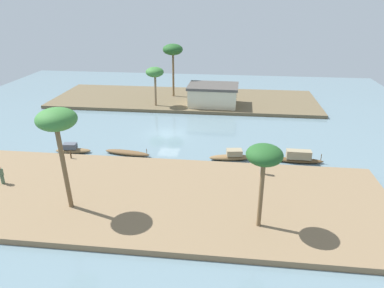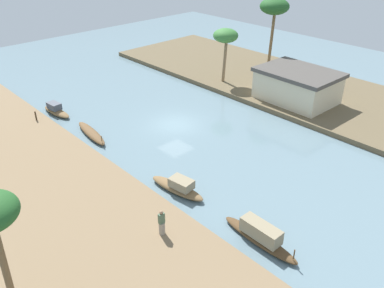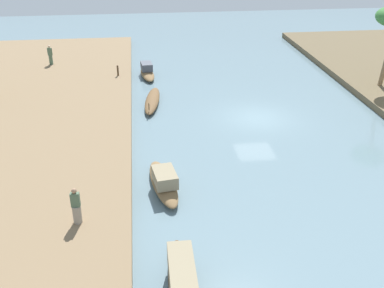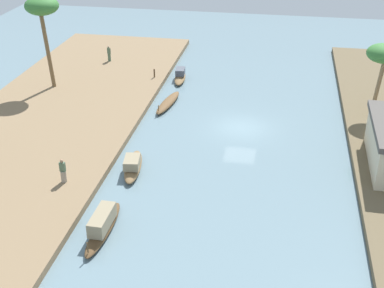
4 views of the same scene
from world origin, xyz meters
name	(u,v)px [view 2 (image 2 of 4)]	position (x,y,z in m)	size (l,w,h in m)	color
river_water	(175,124)	(0.00, 0.00, 0.00)	(72.35, 72.35, 0.00)	slate
riverbank_left	(6,189)	(0.00, -15.10, 0.24)	(42.16, 13.95, 0.47)	#846B4C
riverbank_right	(276,81)	(0.00, 15.10, 0.24)	(42.16, 13.95, 0.47)	brown
sampan_downstream_large	(91,133)	(-3.26, -6.66, 0.25)	(5.17, 1.60, 0.95)	brown
sampan_near_left_bank	(56,110)	(-9.37, -6.82, 0.39)	(3.92, 1.37, 1.08)	brown
sampan_midstream	(178,187)	(7.91, -6.59, 0.43)	(4.50, 1.68, 1.15)	brown
sampan_with_red_awning	(260,235)	(14.71, -6.39, 0.53)	(5.21, 1.03, 1.32)	brown
person_on_near_bank	(162,224)	(10.75, -10.31, 1.15)	(0.38, 0.38, 1.64)	gray
mooring_post	(36,116)	(-8.43, -9.14, 0.88)	(0.14, 0.14, 0.82)	#4C3823
palm_tree_right_tall	(226,37)	(-3.76, 10.46, 5.38)	(2.66, 2.66, 5.77)	#7F6647
palm_tree_right_short	(274,8)	(-1.98, 16.16, 7.84)	(3.20, 3.20, 8.41)	brown
riverside_building	(297,85)	(4.81, 11.70, 2.02)	(7.59, 5.66, 3.06)	beige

